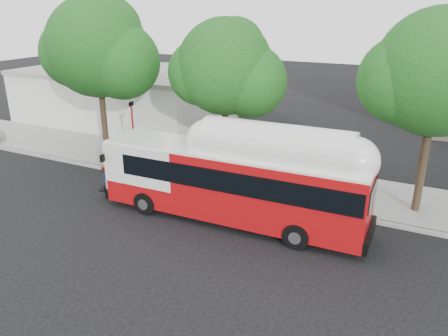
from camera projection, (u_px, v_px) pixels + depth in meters
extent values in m
plane|color=black|center=(186.00, 225.00, 19.27)|extent=(120.00, 120.00, 0.00)
cube|color=gray|center=(245.00, 175.00, 24.71)|extent=(60.00, 5.00, 0.15)
cube|color=gray|center=(224.00, 192.00, 22.52)|extent=(60.00, 0.30, 0.15)
cube|color=maroon|center=(175.00, 182.00, 23.76)|extent=(10.00, 0.32, 0.16)
cylinder|color=#2D2116|center=(103.00, 112.00, 26.53)|extent=(0.36, 0.36, 6.08)
sphere|color=#164A15|center=(97.00, 47.00, 25.20)|extent=(5.80, 5.80, 5.80)
sphere|color=#164A15|center=(122.00, 62.00, 24.98)|extent=(4.35, 4.35, 4.35)
cylinder|color=#2D2116|center=(225.00, 130.00, 23.77)|extent=(0.36, 0.36, 5.44)
sphere|color=#164A15|center=(225.00, 67.00, 22.58)|extent=(5.00, 5.00, 5.00)
sphere|color=#164A15|center=(251.00, 81.00, 22.42)|extent=(3.75, 3.75, 3.75)
cylinder|color=#2D2116|center=(424.00, 154.00, 19.43)|extent=(0.36, 0.36, 5.76)
sphere|color=#164A15|center=(438.00, 73.00, 18.17)|extent=(5.40, 5.40, 5.40)
cube|color=silver|center=(126.00, 97.00, 36.11)|extent=(16.00, 10.00, 4.00)
cube|color=gray|center=(124.00, 71.00, 35.37)|extent=(16.20, 10.20, 0.30)
cube|color=#A90B0E|center=(232.00, 183.00, 19.16)|extent=(11.84, 2.71, 2.85)
cube|color=black|center=(242.00, 173.00, 18.76)|extent=(10.66, 2.75, 0.93)
cube|color=white|center=(232.00, 152.00, 18.65)|extent=(11.83, 2.63, 0.10)
cube|color=white|center=(276.00, 152.00, 17.77)|extent=(6.32, 2.05, 0.54)
cube|color=black|center=(116.00, 186.00, 22.19)|extent=(0.81, 1.78, 0.06)
imported|color=navy|center=(115.00, 177.00, 22.03)|extent=(0.61, 1.70, 0.89)
cylinder|color=red|center=(134.00, 139.00, 25.06)|extent=(0.12, 0.12, 3.84)
cube|color=black|center=(131.00, 104.00, 24.35)|extent=(0.05, 0.38, 0.24)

